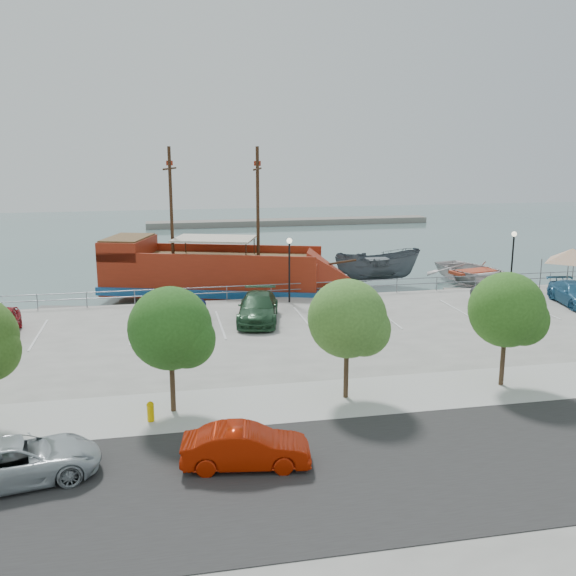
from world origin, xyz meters
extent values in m
plane|color=slate|center=(0.00, 0.00, -1.00)|extent=(160.00, 160.00, 0.00)
cube|color=#292727|center=(0.00, -16.00, 0.01)|extent=(100.00, 8.00, 0.04)
cube|color=#BABABA|center=(0.00, -10.00, 0.01)|extent=(100.00, 4.00, 0.05)
cylinder|color=slate|center=(0.00, 7.80, 0.95)|extent=(50.00, 0.06, 0.06)
cylinder|color=slate|center=(0.00, 7.80, 0.55)|extent=(50.00, 0.06, 0.06)
cube|color=gray|center=(10.00, 55.00, -0.60)|extent=(40.00, 3.00, 0.80)
cube|color=maroon|center=(-4.56, 12.20, 0.85)|extent=(16.28, 9.50, 2.53)
cube|color=#1A4F88|center=(-4.56, 12.20, 0.02)|extent=(16.65, 9.86, 0.58)
cone|color=maroon|center=(3.55, 9.51, 0.85)|extent=(4.42, 5.40, 4.66)
cube|color=maroon|center=(-10.55, 14.18, 2.79)|extent=(4.29, 5.53, 1.36)
cube|color=brown|center=(-10.55, 14.18, 3.52)|extent=(3.99, 5.10, 0.12)
cube|color=brown|center=(-4.10, 12.04, 2.16)|extent=(13.33, 8.03, 0.15)
cube|color=maroon|center=(-3.83, 14.41, 2.45)|extent=(14.82, 5.07, 0.68)
cube|color=maroon|center=(-5.29, 9.98, 2.45)|extent=(14.82, 5.07, 0.68)
cylinder|color=#382111|center=(-1.33, 11.13, 6.09)|extent=(0.29, 0.29, 7.97)
cylinder|color=#382111|center=(-7.33, 13.11, 6.09)|extent=(0.29, 0.29, 7.97)
cylinder|color=#382111|center=(-1.33, 11.13, 8.52)|extent=(1.05, 2.81, 0.14)
cylinder|color=#382111|center=(-7.33, 13.11, 8.52)|extent=(1.05, 2.81, 0.14)
cube|color=beige|center=(-4.38, 12.14, 3.57)|extent=(6.51, 5.28, 0.12)
cylinder|color=#382111|center=(4.20, 9.30, 2.01)|extent=(2.34, 0.91, 0.57)
imported|color=#464D54|center=(8.83, 14.31, 0.36)|extent=(7.17, 3.07, 2.72)
imported|color=silver|center=(16.72, 13.17, -0.18)|extent=(7.20, 8.92, 1.63)
cube|color=slate|center=(-12.88, 9.20, -0.78)|extent=(8.04, 3.91, 0.44)
cube|color=gray|center=(8.91, 9.20, -0.80)|extent=(7.18, 2.75, 0.40)
cube|color=gray|center=(16.01, 9.20, -0.81)|extent=(6.97, 3.85, 0.38)
cylinder|color=slate|center=(18.19, 6.31, 1.15)|extent=(0.08, 0.08, 2.30)
cylinder|color=slate|center=(20.91, 6.52, 1.15)|extent=(0.08, 0.08, 2.30)
cylinder|color=slate|center=(18.41, 3.60, 1.15)|extent=(0.08, 0.08, 2.30)
pyramid|color=silver|center=(19.66, 5.06, 3.19)|extent=(4.73, 4.73, 0.94)
imported|color=#A9B2B7|center=(-12.84, -14.44, 0.69)|extent=(5.33, 3.26, 1.38)
imported|color=#A01A03|center=(-5.81, -14.91, 0.68)|extent=(4.31, 2.02, 1.37)
cylinder|color=#EAB900|center=(-8.86, -10.80, 0.33)|extent=(0.26, 0.26, 0.65)
sphere|color=#EAB900|center=(-8.86, -10.80, 0.67)|extent=(0.28, 0.28, 0.28)
cylinder|color=black|center=(0.00, 6.50, 2.00)|extent=(0.12, 0.12, 4.00)
sphere|color=#FFF2CC|center=(0.00, 6.50, 4.10)|extent=(0.36, 0.36, 0.36)
cylinder|color=black|center=(16.00, 6.50, 2.00)|extent=(0.12, 0.12, 4.00)
sphere|color=#FFF2CC|center=(16.00, 6.50, 4.10)|extent=(0.36, 0.36, 0.36)
cylinder|color=#473321|center=(-8.00, -10.00, 1.10)|extent=(0.20, 0.20, 2.20)
sphere|color=#245219|center=(-8.00, -10.00, 3.40)|extent=(3.20, 3.20, 3.20)
sphere|color=#245219|center=(-7.40, -10.30, 3.00)|extent=(2.20, 2.20, 2.20)
cylinder|color=#473321|center=(-1.00, -10.00, 1.10)|extent=(0.20, 0.20, 2.20)
sphere|color=#406D28|center=(-1.00, -10.00, 3.40)|extent=(3.20, 3.20, 3.20)
sphere|color=#406D28|center=(-0.40, -10.30, 3.00)|extent=(2.20, 2.20, 2.20)
cylinder|color=#473321|center=(6.00, -10.00, 1.10)|extent=(0.20, 0.20, 2.20)
sphere|color=#2D5C1C|center=(6.00, -10.00, 3.40)|extent=(3.20, 3.20, 3.20)
sphere|color=#2D5C1C|center=(6.60, -10.30, 3.00)|extent=(2.20, 2.20, 2.20)
imported|color=maroon|center=(-16.92, 2.36, 0.73)|extent=(2.01, 4.37, 1.45)
imported|color=navy|center=(-7.04, 2.43, 0.69)|extent=(2.93, 5.21, 1.38)
imported|color=#244B2E|center=(-2.73, 2.33, 0.81)|extent=(3.38, 5.94, 1.62)
imported|color=black|center=(3.47, 2.14, 0.72)|extent=(1.95, 4.30, 1.43)
imported|color=gray|center=(12.82, 1.96, 0.71)|extent=(2.58, 5.21, 1.42)
imported|color=#2A6793|center=(18.07, 2.16, 0.72)|extent=(2.75, 5.23, 1.45)
camera|label=1|loc=(-8.25, -33.84, 10.25)|focal=40.00mm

